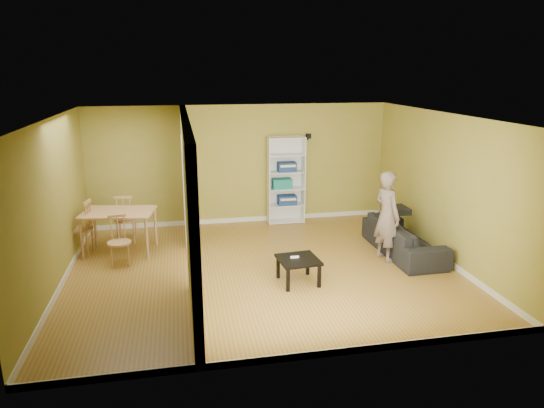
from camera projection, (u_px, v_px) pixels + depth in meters
The scene contains 15 objects.
room_shell at pixel (262, 196), 7.98m from camera, with size 6.50×6.50×6.50m.
partition at pixel (189, 200), 7.76m from camera, with size 0.22×5.50×2.60m, color #B19544, non-canonical shape.
wall_speaker at pixel (308, 136), 10.64m from camera, with size 0.10×0.10×0.10m, color black.
sofa at pixel (404, 233), 8.96m from camera, with size 0.89×2.07×0.79m, color black.
person at pixel (387, 208), 8.53m from camera, with size 0.54×0.69×1.91m, color slate.
bookshelf at pixel (285, 180), 10.71m from camera, with size 0.81×0.35×1.92m.
paper_box_navy_a at pixel (287, 200), 10.79m from camera, with size 0.41×0.26×0.21m, color navy.
paper_box_teal at pixel (282, 183), 10.67m from camera, with size 0.42×0.27×0.22m, color #1F6553.
paper_box_navy_b at pixel (287, 167), 10.59m from camera, with size 0.39×0.26×0.20m, color navy.
coffee_table at pixel (298, 262), 7.72m from camera, with size 0.62×0.62×0.41m.
game_controller at pixel (295, 257), 7.73m from camera, with size 0.14×0.04×0.03m, color white.
dining_table at pixel (118, 215), 8.93m from camera, with size 1.27×0.85×0.79m.
chair_left at pixel (80, 228), 8.88m from camera, with size 0.47×0.47×1.03m, color tan, non-canonical shape.
chair_near at pixel (119, 241), 8.39m from camera, with size 0.41×0.41×0.88m, color tan, non-canonical shape.
chair_far at pixel (126, 217), 9.58m from camera, with size 0.45×0.45×0.98m, color tan, non-canonical shape.
Camera 1 is at (-1.32, -7.61, 3.32)m, focal length 32.00 mm.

